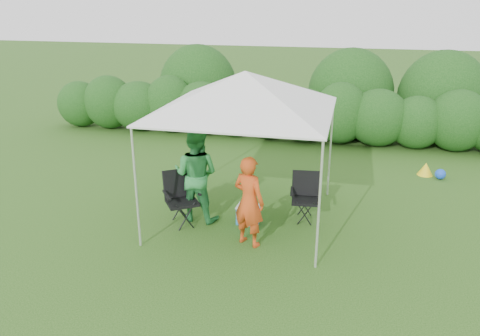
% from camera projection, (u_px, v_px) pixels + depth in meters
% --- Properties ---
extents(ground, '(70.00, 70.00, 0.00)m').
position_uv_depth(ground, '(239.00, 229.00, 8.67)').
color(ground, '#335D1D').
extents(hedge, '(15.21, 1.53, 1.80)m').
position_uv_depth(hedge, '(289.00, 113.00, 13.85)').
color(hedge, '#204F18').
rests_on(hedge, ground).
extents(canopy, '(3.10, 3.10, 2.83)m').
position_uv_depth(canopy, '(245.00, 92.00, 8.28)').
color(canopy, silver).
rests_on(canopy, ground).
extents(chair_right, '(0.61, 0.57, 0.92)m').
position_uv_depth(chair_right, '(305.00, 193.00, 8.92)').
color(chair_right, black).
rests_on(chair_right, ground).
extents(chair_left, '(0.80, 0.78, 1.01)m').
position_uv_depth(chair_left, '(181.00, 194.00, 8.74)').
color(chair_left, black).
rests_on(chair_left, ground).
extents(man, '(0.69, 0.58, 1.60)m').
position_uv_depth(man, '(249.00, 201.00, 7.87)').
color(man, '#D24617').
rests_on(man, ground).
extents(woman, '(0.94, 0.77, 1.81)m').
position_uv_depth(woman, '(196.00, 175.00, 8.77)').
color(woman, '#2B8540').
rests_on(woman, ground).
extents(cooler, '(0.44, 0.33, 0.36)m').
position_uv_depth(cooler, '(248.00, 214.00, 8.82)').
color(cooler, teal).
rests_on(cooler, ground).
extents(bottle, '(0.07, 0.07, 0.25)m').
position_uv_depth(bottle, '(251.00, 201.00, 8.67)').
color(bottle, '#592D0C').
rests_on(bottle, cooler).
extents(lawn_toy, '(0.62, 0.51, 0.31)m').
position_uv_depth(lawn_toy, '(429.00, 170.00, 11.19)').
color(lawn_toy, yellow).
rests_on(lawn_toy, ground).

